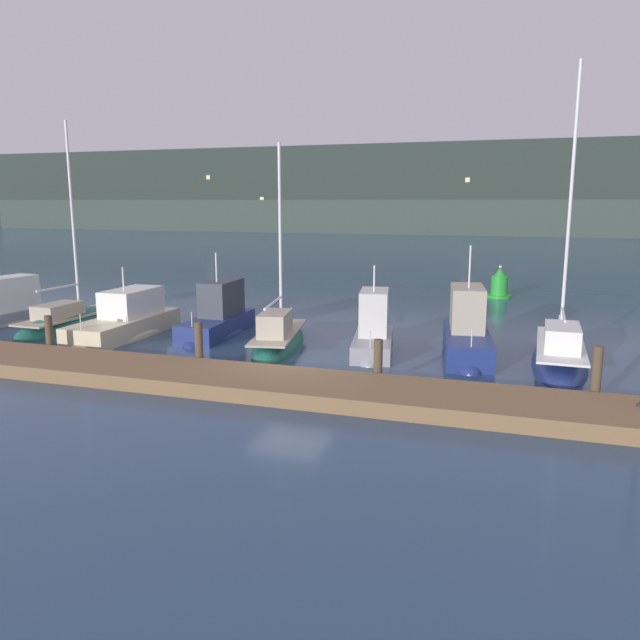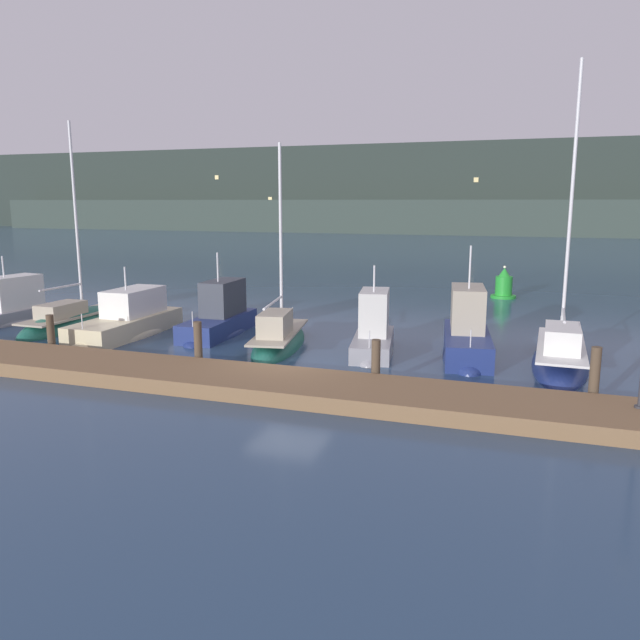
{
  "view_description": "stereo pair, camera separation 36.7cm",
  "coord_description": "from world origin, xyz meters",
  "px_view_note": "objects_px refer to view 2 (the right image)",
  "views": [
    {
      "loc": [
        7.2,
        -18.86,
        5.64
      ],
      "look_at": [
        0.0,
        3.27,
        1.2
      ],
      "focal_mm": 35.0,
      "sensor_mm": 36.0,
      "label": 1
    },
    {
      "loc": [
        7.55,
        -18.74,
        5.64
      ],
      "look_at": [
        0.0,
        3.27,
        1.2
      ],
      "focal_mm": 35.0,
      "sensor_mm": 36.0,
      "label": 2
    }
  ],
  "objects_px": {
    "motorboat_berth_1": "(8,314)",
    "sailboat_berth_8": "(560,360)",
    "sailboat_berth_2": "(75,325)",
    "motorboat_berth_3": "(128,328)",
    "motorboat_berth_4": "(219,324)",
    "motorboat_berth_6": "(373,340)",
    "motorboat_berth_7": "(467,343)",
    "sailboat_berth_5": "(279,343)",
    "channel_buoy": "(504,286)"
  },
  "relations": [
    {
      "from": "motorboat_berth_1",
      "to": "sailboat_berth_8",
      "type": "xyz_separation_m",
      "value": [
        24.42,
        0.13,
        -0.22
      ]
    },
    {
      "from": "motorboat_berth_4",
      "to": "sailboat_berth_8",
      "type": "height_order",
      "value": "sailboat_berth_8"
    },
    {
      "from": "motorboat_berth_1",
      "to": "sailboat_berth_5",
      "type": "height_order",
      "value": "sailboat_berth_5"
    },
    {
      "from": "sailboat_berth_2",
      "to": "motorboat_berth_7",
      "type": "height_order",
      "value": "sailboat_berth_2"
    },
    {
      "from": "motorboat_berth_4",
      "to": "motorboat_berth_6",
      "type": "height_order",
      "value": "motorboat_berth_4"
    },
    {
      "from": "motorboat_berth_4",
      "to": "sailboat_berth_5",
      "type": "relative_size",
      "value": 0.64
    },
    {
      "from": "sailboat_berth_5",
      "to": "motorboat_berth_6",
      "type": "height_order",
      "value": "sailboat_berth_5"
    },
    {
      "from": "motorboat_berth_3",
      "to": "sailboat_berth_5",
      "type": "bearing_deg",
      "value": 0.72
    },
    {
      "from": "motorboat_berth_1",
      "to": "motorboat_berth_6",
      "type": "height_order",
      "value": "motorboat_berth_6"
    },
    {
      "from": "motorboat_berth_3",
      "to": "sailboat_berth_5",
      "type": "distance_m",
      "value": 6.98
    },
    {
      "from": "sailboat_berth_5",
      "to": "motorboat_berth_7",
      "type": "bearing_deg",
      "value": 7.65
    },
    {
      "from": "motorboat_berth_4",
      "to": "channel_buoy",
      "type": "bearing_deg",
      "value": 53.02
    },
    {
      "from": "motorboat_berth_1",
      "to": "motorboat_berth_7",
      "type": "bearing_deg",
      "value": 1.36
    },
    {
      "from": "motorboat_berth_7",
      "to": "motorboat_berth_1",
      "type": "bearing_deg",
      "value": -178.64
    },
    {
      "from": "channel_buoy",
      "to": "motorboat_berth_4",
      "type": "bearing_deg",
      "value": -126.98
    },
    {
      "from": "motorboat_berth_3",
      "to": "motorboat_berth_6",
      "type": "height_order",
      "value": "motorboat_berth_6"
    },
    {
      "from": "sailboat_berth_8",
      "to": "channel_buoy",
      "type": "xyz_separation_m",
      "value": [
        -2.67,
        15.46,
        0.52
      ]
    },
    {
      "from": "motorboat_berth_7",
      "to": "sailboat_berth_8",
      "type": "distance_m",
      "value": 3.29
    },
    {
      "from": "motorboat_berth_4",
      "to": "sailboat_berth_5",
      "type": "bearing_deg",
      "value": -22.18
    },
    {
      "from": "motorboat_berth_3",
      "to": "motorboat_berth_7",
      "type": "xyz_separation_m",
      "value": [
        14.11,
        1.05,
        0.15
      ]
    },
    {
      "from": "motorboat_berth_4",
      "to": "sailboat_berth_8",
      "type": "xyz_separation_m",
      "value": [
        13.73,
        -0.77,
        -0.26
      ]
    },
    {
      "from": "motorboat_berth_4",
      "to": "sailboat_berth_8",
      "type": "bearing_deg",
      "value": -3.23
    },
    {
      "from": "sailboat_berth_5",
      "to": "motorboat_berth_1",
      "type": "bearing_deg",
      "value": 178.14
    },
    {
      "from": "sailboat_berth_2",
      "to": "motorboat_berth_6",
      "type": "height_order",
      "value": "sailboat_berth_2"
    },
    {
      "from": "motorboat_berth_6",
      "to": "sailboat_berth_8",
      "type": "xyz_separation_m",
      "value": [
        6.67,
        0.2,
        -0.26
      ]
    },
    {
      "from": "sailboat_berth_2",
      "to": "motorboat_berth_4",
      "type": "xyz_separation_m",
      "value": [
        6.97,
        0.81,
        0.34
      ]
    },
    {
      "from": "motorboat_berth_6",
      "to": "motorboat_berth_4",
      "type": "bearing_deg",
      "value": 172.14
    },
    {
      "from": "motorboat_berth_3",
      "to": "motorboat_berth_6",
      "type": "xyz_separation_m",
      "value": [
        10.69,
        0.47,
        0.13
      ]
    },
    {
      "from": "motorboat_berth_1",
      "to": "motorboat_berth_3",
      "type": "relative_size",
      "value": 0.89
    },
    {
      "from": "motorboat_berth_7",
      "to": "channel_buoy",
      "type": "distance_m",
      "value": 15.1
    },
    {
      "from": "motorboat_berth_6",
      "to": "channel_buoy",
      "type": "distance_m",
      "value": 16.17
    },
    {
      "from": "channel_buoy",
      "to": "motorboat_berth_7",
      "type": "bearing_deg",
      "value": -92.21
    },
    {
      "from": "motorboat_berth_4",
      "to": "motorboat_berth_1",
      "type": "bearing_deg",
      "value": -175.16
    },
    {
      "from": "sailboat_berth_5",
      "to": "channel_buoy",
      "type": "xyz_separation_m",
      "value": [
        7.72,
        16.05,
        0.54
      ]
    },
    {
      "from": "sailboat_berth_5",
      "to": "motorboat_berth_6",
      "type": "xyz_separation_m",
      "value": [
        3.72,
        0.39,
        0.29
      ]
    },
    {
      "from": "sailboat_berth_2",
      "to": "motorboat_berth_3",
      "type": "distance_m",
      "value": 3.39
    },
    {
      "from": "motorboat_berth_3",
      "to": "sailboat_berth_2",
      "type": "bearing_deg",
      "value": 169.19
    },
    {
      "from": "motorboat_berth_6",
      "to": "motorboat_berth_7",
      "type": "distance_m",
      "value": 3.47
    },
    {
      "from": "motorboat_berth_1",
      "to": "motorboat_berth_7",
      "type": "xyz_separation_m",
      "value": [
        21.17,
        0.5,
        0.05
      ]
    },
    {
      "from": "sailboat_berth_8",
      "to": "channel_buoy",
      "type": "distance_m",
      "value": 15.7
    },
    {
      "from": "motorboat_berth_4",
      "to": "sailboat_berth_5",
      "type": "height_order",
      "value": "sailboat_berth_5"
    },
    {
      "from": "motorboat_berth_1",
      "to": "sailboat_berth_8",
      "type": "height_order",
      "value": "sailboat_berth_8"
    },
    {
      "from": "motorboat_berth_4",
      "to": "motorboat_berth_6",
      "type": "bearing_deg",
      "value": -7.86
    },
    {
      "from": "sailboat_berth_5",
      "to": "sailboat_berth_2",
      "type": "bearing_deg",
      "value": 176.96
    },
    {
      "from": "sailboat_berth_2",
      "to": "motorboat_berth_7",
      "type": "bearing_deg",
      "value": 1.35
    },
    {
      "from": "motorboat_berth_1",
      "to": "sailboat_berth_5",
      "type": "bearing_deg",
      "value": -1.86
    },
    {
      "from": "motorboat_berth_1",
      "to": "motorboat_berth_7",
      "type": "height_order",
      "value": "motorboat_berth_7"
    },
    {
      "from": "motorboat_berth_1",
      "to": "sailboat_berth_2",
      "type": "bearing_deg",
      "value": 1.43
    },
    {
      "from": "sailboat_berth_2",
      "to": "motorboat_berth_4",
      "type": "height_order",
      "value": "sailboat_berth_2"
    },
    {
      "from": "motorboat_berth_3",
      "to": "sailboat_berth_8",
      "type": "height_order",
      "value": "sailboat_berth_8"
    }
  ]
}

